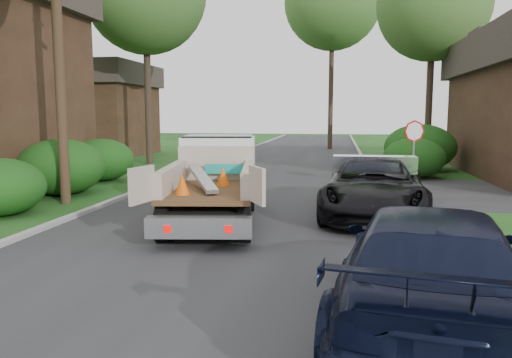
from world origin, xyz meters
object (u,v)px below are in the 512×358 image
Objects in this scene: utility_pole at (58,28)px; flatbed_truck at (216,174)px; navy_suv at (430,268)px; stop_sign at (414,141)px; tree_center_far at (333,2)px; black_pickup at (374,187)px; house_left_far at (90,108)px; tree_right_far at (433,5)px.

utility_pole is 6.51m from flatbed_truck.
utility_pole reaches higher than navy_suv.
stop_sign is 0.43× the size of flatbed_truck.
stop_sign is 11.91m from utility_pole.
tree_center_far is 2.63× the size of black_pickup.
tree_center_far is (15.50, 8.00, 7.93)m from house_left_far.
black_pickup is (17.10, -17.50, -2.28)m from house_left_far.
stop_sign is 4.88m from black_pickup.
flatbed_truck is at bearing -13.37° from utility_pole.
tree_center_far reaches higher than flatbed_truck.
house_left_far is (-18.70, 13.00, 1.27)m from stop_sign.
house_left_far is 0.66× the size of tree_right_far.
utility_pole is 1.86× the size of navy_suv.
tree_right_far reaches higher than stop_sign.
flatbed_truck is (4.97, -1.18, -4.03)m from utility_pole.
utility_pole reaches higher than flatbed_truck.
house_left_far is at bearing 145.19° from stop_sign.
house_left_far is at bearing -152.70° from tree_center_far.
utility_pole is 0.87× the size of tree_right_far.
utility_pole is 20.12m from tree_right_far.
navy_suv is at bearing -99.34° from tree_right_far.
black_pickup is at bearing -86.41° from tree_center_far.
house_left_far is 24.57m from black_pickup.
house_left_far is (-8.02, 17.02, -2.12)m from utility_pole.
stop_sign is 0.33× the size of house_left_far.
flatbed_truck is (12.99, -18.20, -1.91)m from house_left_far.
tree_right_far is at bearing -5.44° from house_left_far.
flatbed_truck is 1.05× the size of black_pickup.
tree_right_far reaches higher than black_pickup.
flatbed_truck is at bearing -47.04° from navy_suv.
navy_suv is at bearing -86.83° from tree_center_far.
house_left_far is at bearing 115.23° from utility_pole.
utility_pole is 1.80× the size of black_pickup.
tree_right_far is (2.30, 11.00, 6.70)m from stop_sign.
tree_right_far is (12.98, 15.02, 3.31)m from utility_pole.
house_left_far reaches higher than flatbed_truck.
house_left_far is 0.52× the size of tree_center_far.
navy_suv is at bearing -38.87° from utility_pole.
house_left_far is at bearing 139.03° from black_pickup.
utility_pole is 12.70m from navy_suv.
stop_sign is at bearing 20.62° from utility_pole.
stop_sign is at bearing -88.36° from navy_suv.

